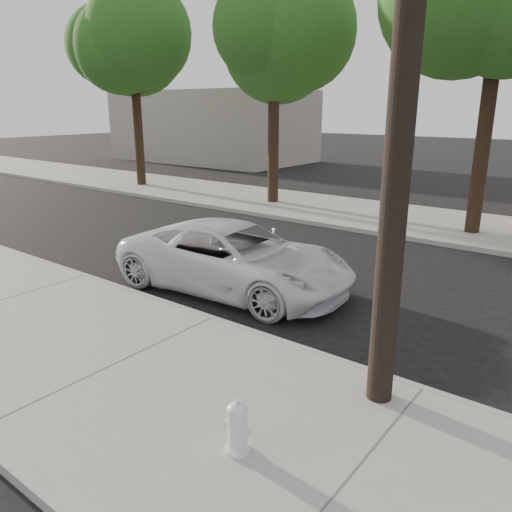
{
  "coord_description": "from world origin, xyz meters",
  "views": [
    {
      "loc": [
        5.89,
        -8.43,
        3.94
      ],
      "look_at": [
        -0.05,
        -0.69,
        1.0
      ],
      "focal_mm": 35.0,
      "sensor_mm": 36.0,
      "label": 1
    }
  ],
  "objects": [
    {
      "name": "police_cruiser",
      "position": [
        -0.86,
        -0.41,
        0.74
      ],
      "size": [
        5.53,
        2.88,
        1.49
      ],
      "primitive_type": "imported",
      "rotation": [
        0.0,
        0.0,
        1.65
      ],
      "color": "silver",
      "rests_on": "ground"
    },
    {
      "name": "tree_a",
      "position": [
        -13.8,
        7.85,
        6.53
      ],
      "size": [
        4.65,
        4.5,
        9.0
      ],
      "color": "black",
      "rests_on": "far_sidewalk"
    },
    {
      "name": "far_sidewalk",
      "position": [
        0.0,
        8.5,
        0.07
      ],
      "size": [
        90.0,
        5.0,
        0.15
      ],
      "primitive_type": "cube",
      "color": "gray",
      "rests_on": "ground"
    },
    {
      "name": "fire_hydrant",
      "position": [
        2.79,
        -4.72,
        0.45
      ],
      "size": [
        0.33,
        0.3,
        0.62
      ],
      "rotation": [
        0.0,
        0.0,
        0.05
      ],
      "color": "silver",
      "rests_on": "near_sidewalk"
    },
    {
      "name": "curb_near",
      "position": [
        0.0,
        -2.1,
        0.07
      ],
      "size": [
        90.0,
        0.12,
        0.16
      ],
      "primitive_type": "cube",
      "color": "#9E9B93",
      "rests_on": "ground"
    },
    {
      "name": "tree_b",
      "position": [
        -5.81,
        8.06,
        6.15
      ],
      "size": [
        4.34,
        4.2,
        8.45
      ],
      "color": "black",
      "rests_on": "far_sidewalk"
    },
    {
      "name": "utility_pole",
      "position": [
        3.6,
        -2.7,
        4.7
      ],
      "size": [
        1.4,
        0.34,
        9.0
      ],
      "color": "black",
      "rests_on": "near_sidewalk"
    },
    {
      "name": "building_far",
      "position": [
        -20.0,
        20.0,
        2.5
      ],
      "size": [
        14.0,
        8.0,
        5.0
      ],
      "primitive_type": "cube",
      "color": "gray",
      "rests_on": "ground"
    },
    {
      "name": "ground",
      "position": [
        0.0,
        0.0,
        0.0
      ],
      "size": [
        120.0,
        120.0,
        0.0
      ],
      "primitive_type": "plane",
      "color": "black",
      "rests_on": "ground"
    },
    {
      "name": "near_sidewalk",
      "position": [
        0.0,
        -4.3,
        0.07
      ],
      "size": [
        90.0,
        4.4,
        0.15
      ],
      "primitive_type": "cube",
      "color": "gray",
      "rests_on": "ground"
    }
  ]
}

